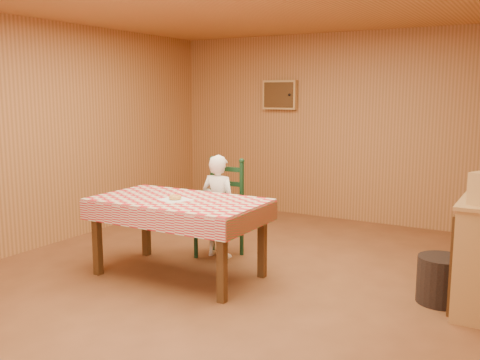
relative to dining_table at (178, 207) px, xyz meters
name	(u,v)px	position (x,y,z in m)	size (l,w,h in m)	color
ground	(230,281)	(0.50, 0.11, -0.69)	(6.00, 6.00, 0.00)	brown
cabin_walls	(256,88)	(0.50, 0.65, 1.14)	(5.10, 6.05, 2.65)	#A86F3C
dining_table	(178,207)	(0.00, 0.00, 0.00)	(1.66, 0.96, 0.77)	#4D2F14
ladder_chair	(222,211)	(0.00, 0.79, -0.18)	(0.44, 0.40, 1.08)	black
seated_child	(219,206)	(0.00, 0.73, -0.13)	(0.41, 0.27, 1.12)	white
napkin	(175,200)	(0.00, -0.05, 0.08)	(0.26, 0.26, 0.00)	white
donut	(175,197)	(0.00, -0.05, 0.11)	(0.12, 0.12, 0.04)	gold
storage_bin	(441,280)	(2.34, 0.56, -0.49)	(0.40, 0.40, 0.40)	black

